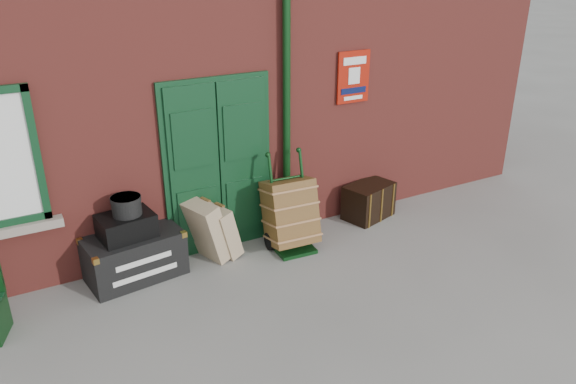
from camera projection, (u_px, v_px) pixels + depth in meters
ground at (296, 294)px, 6.44m from camera, size 80.00×80.00×0.00m
station_building at (182, 56)px, 8.38m from camera, size 10.30×4.30×4.36m
houdini_trunk at (135, 256)px, 6.67m from camera, size 1.18×0.75×0.56m
strongbox at (126, 226)px, 6.48m from camera, size 0.66×0.52×0.28m
hatbox at (126, 206)px, 6.40m from camera, size 0.37×0.37×0.22m
suitcase_back at (206, 230)px, 7.02m from camera, size 0.57×0.66×0.81m
suitcase_front at (220, 230)px, 7.12m from camera, size 0.50×0.59×0.70m
porter_trolley at (290, 213)px, 7.27m from camera, size 0.65×0.70×1.26m
dark_trunk at (369, 201)px, 8.18m from camera, size 0.81×0.64×0.51m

